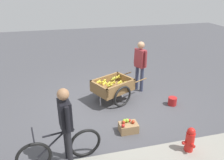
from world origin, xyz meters
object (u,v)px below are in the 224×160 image
at_px(apple_crate, 128,127).
at_px(fruit_cart, 113,87).
at_px(cyclist_person, 66,120).
at_px(bicycle, 61,149).
at_px(plastic_bucket, 172,101).
at_px(vendor_person, 140,62).
at_px(fire_hydrant, 190,142).

bearing_deg(apple_crate, fruit_cart, -90.86).
bearing_deg(apple_crate, cyclist_person, 23.77).
height_order(bicycle, plastic_bucket, bicycle).
distance_m(vendor_person, plastic_bucket, 1.59).
height_order(bicycle, apple_crate, bicycle).
xyz_separation_m(cyclist_person, fire_hydrant, (-2.42, 0.43, -0.64)).
xyz_separation_m(vendor_person, apple_crate, (1.05, 2.08, -0.87)).
relative_size(cyclist_person, apple_crate, 3.70).
distance_m(fire_hydrant, apple_crate, 1.45).
bearing_deg(bicycle, plastic_bucket, -154.32).
relative_size(cyclist_person, plastic_bucket, 6.45).
height_order(vendor_person, fire_hydrant, vendor_person).
xyz_separation_m(fruit_cart, apple_crate, (0.02, 1.58, -0.31)).
relative_size(plastic_bucket, apple_crate, 0.57).
distance_m(bicycle, apple_crate, 1.75).
height_order(fire_hydrant, apple_crate, fire_hydrant).
bearing_deg(cyclist_person, vendor_person, -132.58).
distance_m(plastic_bucket, apple_crate, 1.88).
bearing_deg(cyclist_person, plastic_bucket, -153.62).
distance_m(bicycle, cyclist_person, 0.64).
relative_size(vendor_person, apple_crate, 3.75).
bearing_deg(fire_hydrant, apple_crate, -47.92).
relative_size(bicycle, plastic_bucket, 6.53).
bearing_deg(fire_hydrant, cyclist_person, -10.01).
xyz_separation_m(vendor_person, fire_hydrant, (0.08, 3.15, -0.66)).
bearing_deg(bicycle, cyclist_person, -170.35).
xyz_separation_m(bicycle, plastic_bucket, (-3.26, -1.57, -0.23)).
relative_size(vendor_person, plastic_bucket, 6.55).
relative_size(bicycle, fire_hydrant, 2.46).
relative_size(fruit_cart, plastic_bucket, 7.20).
bearing_deg(fruit_cart, plastic_bucket, 157.35).
height_order(bicycle, fire_hydrant, bicycle).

